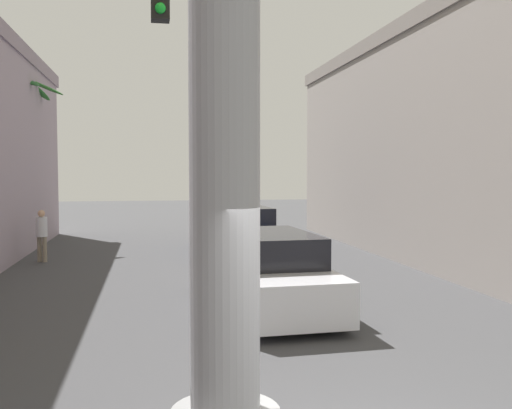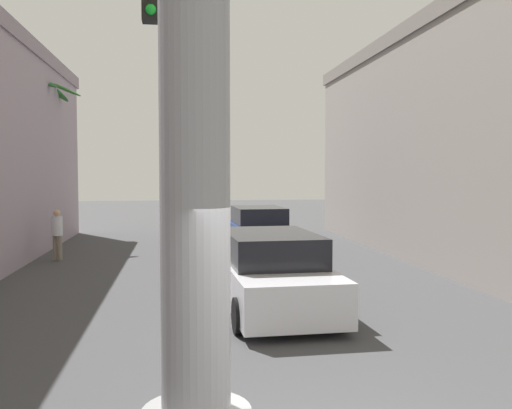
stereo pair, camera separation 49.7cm
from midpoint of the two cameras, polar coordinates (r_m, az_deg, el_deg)
name	(u,v)px [view 1 (the left image)]	position (r m, az deg, el deg)	size (l,w,h in m)	color
ground_plane	(225,281)	(14.79, -4.07, -7.68)	(85.02, 85.02, 0.00)	#424244
building_right	(494,143)	(20.27, 22.07, 5.72)	(7.31, 20.28, 7.50)	gray
car_lead	(267,272)	(11.84, -0.13, -6.78)	(2.23, 5.22, 1.56)	black
car_far	(245,230)	(20.36, -1.82, -2.58)	(2.12, 4.43, 1.56)	black
palm_tree_far_left	(22,134)	(22.87, -22.93, 6.48)	(2.94, 2.66, 6.34)	brown
pedestrian_far_left	(42,232)	(19.05, -21.34, -2.56)	(0.47, 0.47, 1.63)	gray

